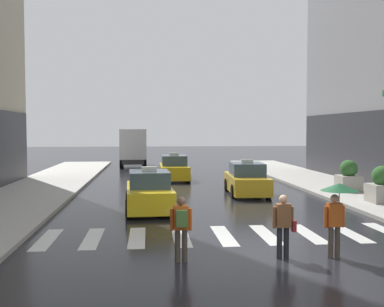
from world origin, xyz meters
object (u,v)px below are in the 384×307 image
pedestrian_with_backpack (181,224)px  pedestrian_with_handbag (284,223)px  taxi_third (174,169)px  box_truck (133,146)px  planter_near_corner (382,186)px  taxi_lead (149,193)px  pedestrian_with_umbrella (338,200)px  planter_mid_block (349,177)px  taxi_second (247,180)px

pedestrian_with_backpack → pedestrian_with_handbag: 2.64m
taxi_third → box_truck: box_truck is taller
taxi_third → planter_near_corner: (8.41, -11.27, 0.15)m
taxi_lead → pedestrian_with_umbrella: bearing=-57.5°
pedestrian_with_backpack → planter_mid_block: 14.86m
pedestrian_with_handbag → pedestrian_with_umbrella: bearing=-1.8°
taxi_lead → taxi_third: bearing=81.6°
box_truck → planter_near_corner: size_ratio=4.75×
box_truck → pedestrian_with_umbrella: bearing=-78.3°
taxi_second → pedestrian_with_handbag: taxi_second is taller
taxi_second → box_truck: 19.16m
planter_near_corner → planter_mid_block: bearing=87.1°
taxi_lead → planter_mid_block: 10.97m
pedestrian_with_backpack → planter_near_corner: 12.05m
pedestrian_with_backpack → pedestrian_with_handbag: size_ratio=1.00×
pedestrian_with_handbag → planter_near_corner: bearing=48.6°
planter_mid_block → pedestrian_with_umbrella: bearing=-115.6°
pedestrian_with_umbrella → planter_near_corner: 9.29m
taxi_third → taxi_second: bearing=-65.1°
box_truck → taxi_third: bearing=-74.4°
planter_mid_block → box_truck: bearing=122.3°
box_truck → pedestrian_with_backpack: size_ratio=4.61×
taxi_third → pedestrian_with_handbag: taxi_third is taller
taxi_third → box_truck: size_ratio=0.60×
taxi_lead → pedestrian_with_handbag: 8.25m
taxi_lead → taxi_third: (1.67, 11.34, 0.00)m
box_truck → pedestrian_with_handbag: size_ratio=4.61×
planter_near_corner → pedestrian_with_backpack: bearing=-140.6°
box_truck → taxi_lead: bearing=-86.5°
taxi_lead → pedestrian_with_handbag: taxi_lead is taller
taxi_lead → pedestrian_with_backpack: 7.63m
pedestrian_with_backpack → planter_near_corner: planter_near_corner is taller
pedestrian_with_umbrella → pedestrian_with_handbag: pedestrian_with_umbrella is taller
pedestrian_with_handbag → pedestrian_with_backpack: bearing=-178.4°
pedestrian_with_umbrella → planter_mid_block: bearing=64.4°
pedestrian_with_umbrella → taxi_second: bearing=89.1°
taxi_second → planter_mid_block: bearing=-3.6°
taxi_lead → pedestrian_with_backpack: taxi_lead is taller
taxi_third → pedestrian_with_backpack: 18.95m
taxi_second → pedestrian_with_handbag: bearing=-97.7°
taxi_lead → pedestrian_with_handbag: bearing=-65.6°
planter_near_corner → taxi_lead: bearing=-179.6°
pedestrian_with_backpack → taxi_second: bearing=70.3°
taxi_lead → planter_mid_block: (10.27, 3.84, 0.15)m
taxi_third → pedestrian_with_umbrella: size_ratio=2.34×
pedestrian_with_handbag → planter_mid_block: size_ratio=1.03×
planter_mid_block → taxi_second: bearing=176.4°
taxi_second → planter_near_corner: 6.54m
taxi_third → planter_near_corner: size_ratio=2.84×
pedestrian_with_backpack → planter_near_corner: size_ratio=1.03×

